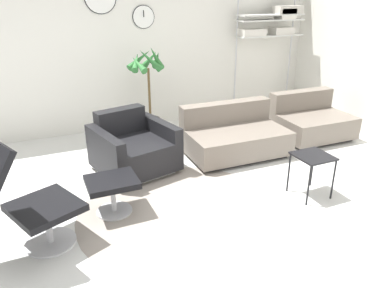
{
  "coord_description": "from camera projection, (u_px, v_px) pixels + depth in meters",
  "views": [
    {
      "loc": [
        -1.34,
        -3.03,
        2.09
      ],
      "look_at": [
        0.17,
        0.39,
        0.55
      ],
      "focal_mm": 35.0,
      "sensor_mm": 36.0,
      "label": 1
    }
  ],
  "objects": [
    {
      "name": "ground_plane",
      "position": [
        192.0,
        209.0,
        3.86
      ],
      "size": [
        12.0,
        12.0,
        0.0
      ],
      "primitive_type": "plane",
      "color": "silver"
    },
    {
      "name": "wall_back",
      "position": [
        118.0,
        39.0,
        5.68
      ],
      "size": [
        12.0,
        0.09,
        2.8
      ],
      "color": "silver",
      "rests_on": "ground_plane"
    },
    {
      "name": "round_rug",
      "position": [
        181.0,
        212.0,
        3.81
      ],
      "size": [
        2.09,
        2.09,
        0.01
      ],
      "color": "gray",
      "rests_on": "ground_plane"
    },
    {
      "name": "ottoman",
      "position": [
        112.0,
        187.0,
        3.71
      ],
      "size": [
        0.49,
        0.42,
        0.38
      ],
      "color": "#BCBCC1",
      "rests_on": "ground_plane"
    },
    {
      "name": "armchair_red",
      "position": [
        133.0,
        150.0,
        4.6
      ],
      "size": [
        1.05,
        1.03,
        0.73
      ],
      "rotation": [
        0.0,
        0.0,
        3.38
      ],
      "color": "silver",
      "rests_on": "ground_plane"
    },
    {
      "name": "couch_low",
      "position": [
        234.0,
        137.0,
        5.1
      ],
      "size": [
        1.34,
        0.87,
        0.66
      ],
      "rotation": [
        0.0,
        0.0,
        3.12
      ],
      "color": "black",
      "rests_on": "ground_plane"
    },
    {
      "name": "couch_second",
      "position": [
        310.0,
        122.0,
        5.69
      ],
      "size": [
        1.08,
        0.87,
        0.66
      ],
      "rotation": [
        0.0,
        0.0,
        3.12
      ],
      "color": "black",
      "rests_on": "ground_plane"
    },
    {
      "name": "side_table",
      "position": [
        313.0,
        161.0,
        3.98
      ],
      "size": [
        0.37,
        0.37,
        0.48
      ],
      "color": "black",
      "rests_on": "ground_plane"
    },
    {
      "name": "potted_plant",
      "position": [
        149.0,
        96.0,
        5.58
      ],
      "size": [
        0.55,
        0.57,
        1.4
      ],
      "color": "silver",
      "rests_on": "ground_plane"
    },
    {
      "name": "shelf_unit",
      "position": [
        275.0,
        23.0,
        6.33
      ],
      "size": [
        1.2,
        0.28,
        2.06
      ],
      "color": "#BCBCC1",
      "rests_on": "ground_plane"
    }
  ]
}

